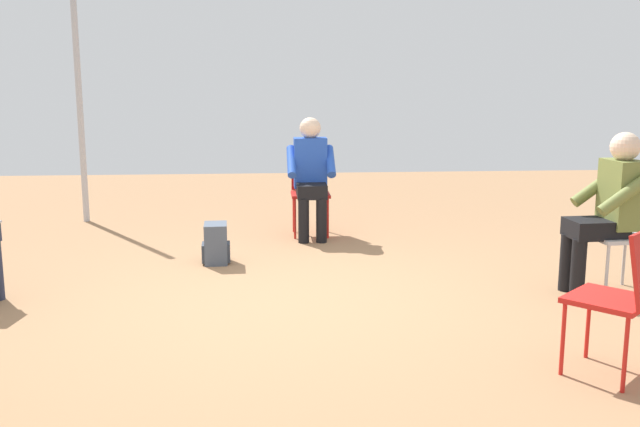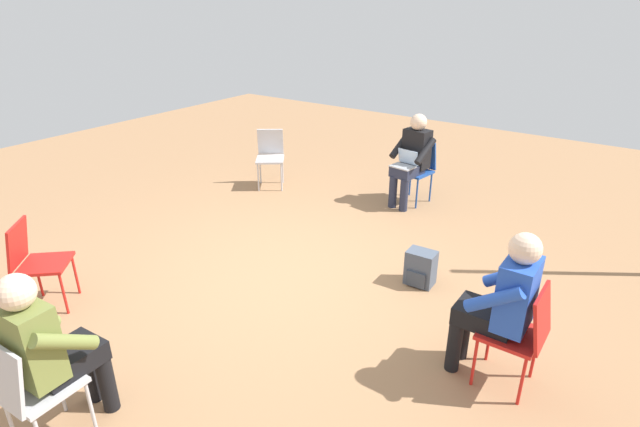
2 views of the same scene
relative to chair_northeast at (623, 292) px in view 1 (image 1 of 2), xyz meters
name	(u,v)px [view 1 (image 1 of 2)]	position (x,y,z in m)	size (l,w,h in m)	color
ground_plane	(294,300)	(-1.54, -1.72, -0.50)	(14.66, 14.66, 0.00)	#99704C
chair_northeast	(623,292)	(0.00, 0.00, 0.00)	(0.59, 0.58, 0.85)	red
chair_north	(628,229)	(-1.57, 0.84, 0.00)	(0.42, 0.46, 0.85)	#B7B7BC
chair_west	(310,188)	(-3.87, -1.46, 0.00)	(0.44, 0.40, 0.85)	red
person_in_blue	(311,171)	(-3.70, -1.46, 0.20)	(0.52, 0.49, 1.24)	black
person_in_olive	(609,204)	(-1.56, 0.67, 0.20)	(0.51, 0.54, 1.24)	black
backpack_near_laptop_user	(216,246)	(-2.70, -2.38, -0.34)	(0.29, 0.26, 0.36)	#475160
tent_pole_near	(80,109)	(-4.74, -4.01, 0.80)	(0.07, 0.07, 2.59)	#B2B2B7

